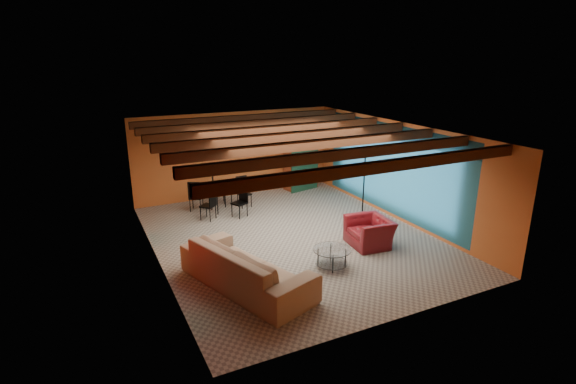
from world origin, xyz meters
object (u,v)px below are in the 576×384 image
armchair (369,232)px  sofa (246,267)px  vase (220,178)px  potted_plant (301,125)px  armoire (301,161)px  coffee_table (332,258)px  floor_lamp (364,185)px  dining_table (221,196)px

armchair → sofa: bearing=-74.8°
vase → sofa: bearing=-101.7°
potted_plant → vase: 3.51m
sofa → armoire: armoire is taller
coffee_table → potted_plant: (2.12, 5.50, 1.96)m
armchair → armoire: armoire is taller
coffee_table → potted_plant: bearing=68.9°
armchair → floor_lamp: size_ratio=0.52×
armchair → potted_plant: 5.29m
coffee_table → dining_table: dining_table is taller
sofa → dining_table: dining_table is taller
sofa → dining_table: bearing=-30.7°
floor_lamp → vase: (-3.31, 2.39, 0.01)m
sofa → vase: (0.93, 4.46, 0.59)m
dining_table → armoire: size_ratio=0.93×
armchair → vase: vase is taller
armoire → coffee_table: bearing=-123.7°
floor_lamp → dining_table: bearing=144.2°
armoire → floor_lamp: floor_lamp is taller
armoire → floor_lamp: size_ratio=0.96×
armoire → potted_plant: size_ratio=4.02×
coffee_table → armoire: size_ratio=0.43×
coffee_table → floor_lamp: bearing=42.5°
sofa → dining_table: 4.55m
dining_table → vase: 0.55m
sofa → vase: bearing=-30.7°
coffee_table → floor_lamp: 3.19m
coffee_table → dining_table: bearing=103.0°
armchair → coffee_table: (-1.41, -0.58, -0.13)m
sofa → armoire: 6.85m
armchair → potted_plant: potted_plant is taller
armchair → dining_table: bearing=-142.3°
coffee_table → vase: (-1.03, 4.47, 0.81)m
floor_lamp → potted_plant: bearing=92.5°
potted_plant → vase: (-3.16, -1.02, -1.15)m
coffee_table → floor_lamp: floor_lamp is taller
armchair → armoire: size_ratio=0.54×
coffee_table → armoire: bearing=68.9°
sofa → floor_lamp: size_ratio=1.47×
sofa → coffee_table: 1.97m
coffee_table → potted_plant: potted_plant is taller
vase → armoire: bearing=17.9°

